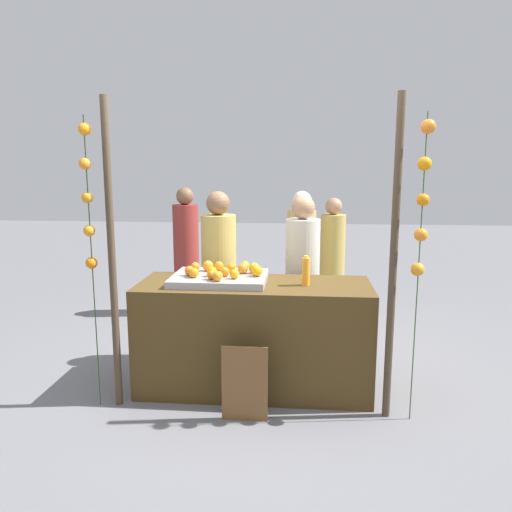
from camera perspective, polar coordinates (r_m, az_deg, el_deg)
ground_plane at (r=4.39m, az=-0.18°, el=-14.65°), size 24.00×24.00×0.00m
stall_counter at (r=4.22m, az=-0.19°, el=-9.10°), size 1.90×0.74×0.90m
orange_tray at (r=4.14m, az=-4.18°, el=-2.57°), size 0.77×0.60×0.06m
orange_0 at (r=3.96m, az=-5.11°, el=-2.17°), size 0.08×0.08×0.08m
orange_1 at (r=4.31m, az=-1.29°, el=-1.10°), size 0.08×0.08×0.08m
orange_2 at (r=3.97m, az=-2.48°, el=-2.08°), size 0.08×0.08×0.08m
orange_3 at (r=4.07m, az=-5.07°, el=-1.78°), size 0.08×0.08×0.08m
orange_4 at (r=3.90m, az=-4.43°, el=-2.30°), size 0.08×0.08×0.08m
orange_5 at (r=4.12m, az=-7.61°, el=-1.69°), size 0.08×0.08×0.08m
orange_6 at (r=4.06m, az=0.10°, el=-1.73°), size 0.09×0.09×0.09m
orange_7 at (r=4.05m, az=-7.14°, el=-1.90°), size 0.08×0.08×0.08m
orange_8 at (r=4.23m, az=-2.88°, el=-1.34°), size 0.08×0.08×0.08m
orange_9 at (r=4.28m, az=-5.51°, el=-1.13°), size 0.09×0.09×0.09m
orange_10 at (r=4.30m, az=-6.96°, el=-1.21°), size 0.07×0.07×0.07m
orange_11 at (r=4.16m, az=-1.53°, el=-1.44°), size 0.09×0.09×0.09m
orange_12 at (r=4.06m, az=-3.56°, el=-1.82°), size 0.08×0.08×0.08m
orange_13 at (r=4.29m, az=-4.26°, el=-1.15°), size 0.08×0.08×0.08m
orange_14 at (r=4.17m, az=-0.22°, el=-1.39°), size 0.09×0.09×0.09m
juice_bottle at (r=4.01m, az=5.72°, el=-1.76°), size 0.07×0.07×0.24m
chalkboard_sign at (r=3.76m, az=-1.30°, el=-14.44°), size 0.34×0.03×0.58m
vendor_left at (r=4.73m, az=-4.24°, el=-3.13°), size 0.32×0.32×1.62m
vendor_right at (r=4.72m, az=5.28°, el=-3.43°), size 0.32×0.32×1.58m
crowd_person_0 at (r=6.31m, az=-7.96°, el=0.07°), size 0.32×0.32×1.59m
crowd_person_1 at (r=5.60m, az=5.15°, el=-1.22°), size 0.32×0.32×1.58m
crowd_person_2 at (r=6.08m, az=8.70°, el=-0.83°), size 0.30×0.30×1.47m
canopy_post_left at (r=3.88m, az=-16.14°, el=-0.20°), size 0.06×0.06×2.35m
canopy_post_right at (r=3.67m, az=15.42°, el=-0.73°), size 0.06×0.06×2.35m
garland_strand_left at (r=3.86m, az=-18.68°, el=6.20°), size 0.10×0.10×2.21m
garland_strand_right at (r=3.61m, az=18.53°, el=6.12°), size 0.11×0.11×2.21m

